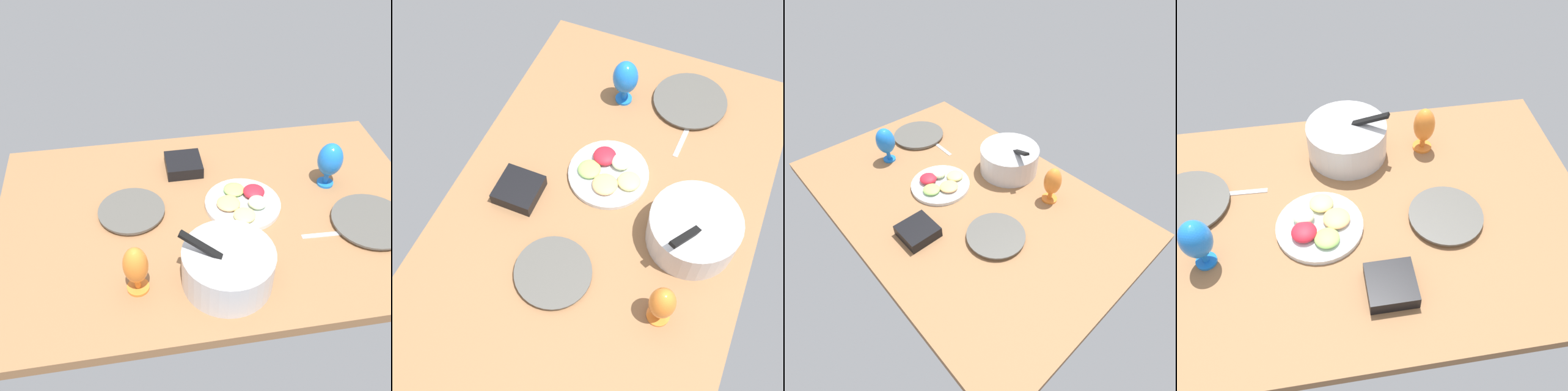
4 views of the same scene
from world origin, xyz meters
The scene contains 9 objects.
ground_plane centered at (0.00, 0.00, -2.00)cm, with size 160.00×104.00×4.00cm, color #8C603D.
dinner_plate_left centered at (-55.08, 14.16, 1.05)cm, with size 28.52×28.52×2.02cm.
dinner_plate_right centered at (30.23, -5.38, 1.12)cm, with size 24.72×24.72×2.16cm.
mixing_bowl centered at (1.95, 31.06, 7.19)cm, with size 29.84×29.23×20.32cm.
fruit_platter centered at (-11.63, -2.80, 1.81)cm, with size 28.53×28.53×5.43cm.
hurricane_glass_blue centered at (-47.07, -10.30, 11.59)cm, with size 9.58×9.58×18.98cm.
hurricane_glass_orange centered at (30.39, 29.50, 10.41)cm, with size 7.90×7.90×18.03cm.
square_bowl_black centered at (7.36, -28.65, 2.76)cm, with size 14.49×14.49×4.96cm.
fork_by_left_plate centered at (-37.29, 16.89, 0.30)cm, with size 18.00×1.80×0.60cm, color silver.
Camera 4 is at (-8.52, -93.07, 119.24)cm, focal length 41.53 mm.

